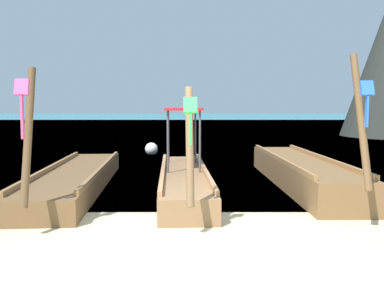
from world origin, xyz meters
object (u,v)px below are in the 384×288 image
(longtail_boat_pink_ribbon, at_px, (76,178))
(longtail_boat_green_ribbon, at_px, (183,178))
(longtail_boat_blue_ribbon, at_px, (299,172))
(mooring_buoy_near, at_px, (151,149))

(longtail_boat_pink_ribbon, xyz_separation_m, longtail_boat_green_ribbon, (2.59, -0.32, 0.06))
(longtail_boat_blue_ribbon, bearing_deg, longtail_boat_pink_ribbon, -175.23)
(longtail_boat_pink_ribbon, bearing_deg, mooring_buoy_near, 80.90)
(longtail_boat_green_ribbon, xyz_separation_m, mooring_buoy_near, (-1.46, 7.34, -0.05))
(longtail_boat_blue_ribbon, bearing_deg, mooring_buoy_near, 123.59)
(mooring_buoy_near, bearing_deg, longtail_boat_blue_ribbon, -56.41)
(longtail_boat_green_ribbon, bearing_deg, longtail_boat_pink_ribbon, 173.06)
(longtail_boat_pink_ribbon, bearing_deg, longtail_boat_green_ribbon, -6.94)
(longtail_boat_blue_ribbon, xyz_separation_m, mooring_buoy_near, (-4.36, 6.57, -0.08))
(longtail_boat_green_ribbon, relative_size, longtail_boat_blue_ribbon, 0.89)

